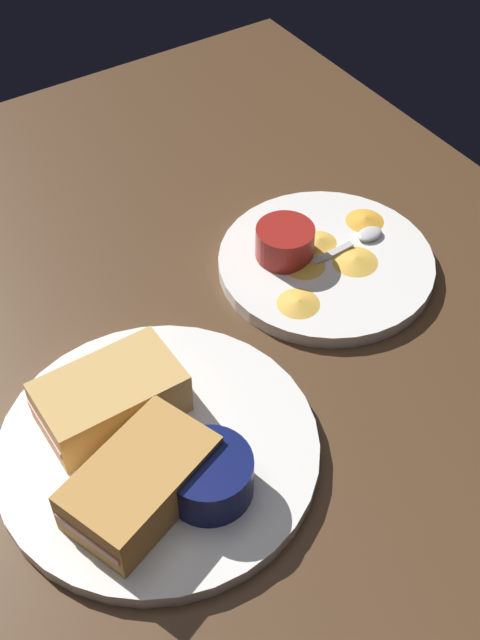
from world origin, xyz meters
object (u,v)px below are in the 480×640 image
(sandwich_half_near, at_px, (111,397))
(ramekin_dark_sauce, at_px, (205,477))
(plate_sandwich_main, at_px, (158,449))
(spoon_by_gravy_ramekin, at_px, (361,238))
(spoon_by_dark_ramekin, at_px, (168,443))
(plate_chips_companion, at_px, (326,263))
(sandwich_half_far, at_px, (141,482))
(ramekin_light_gravy, at_px, (285,241))

(sandwich_half_near, relative_size, ramekin_dark_sauce, 1.73)
(plate_sandwich_main, distance_m, sandwich_half_near, 0.06)
(spoon_by_gravy_ramekin, bearing_deg, spoon_by_dark_ramekin, -158.77)
(plate_sandwich_main, distance_m, plate_chips_companion, 0.30)
(sandwich_half_near, distance_m, spoon_by_dark_ramekin, 0.07)
(sandwich_half_far, bearing_deg, ramekin_dark_sauce, -26.10)
(spoon_by_gravy_ramekin, bearing_deg, sandwich_half_far, -156.38)
(ramekin_dark_sauce, xyz_separation_m, plate_chips_companion, (0.27, 0.18, -0.03))
(plate_chips_companion, xyz_separation_m, spoon_by_gravy_ramekin, (0.05, 0.00, 0.01))
(sandwich_half_near, distance_m, ramekin_light_gravy, 0.28)
(sandwich_half_far, bearing_deg, spoon_by_gravy_ramekin, 23.62)
(ramekin_dark_sauce, bearing_deg, spoon_by_dark_ramekin, 93.36)
(ramekin_light_gravy, height_order, spoon_by_gravy_ramekin, ramekin_light_gravy)
(plate_sandwich_main, xyz_separation_m, ramekin_light_gravy, (0.24, 0.15, 0.03))
(plate_sandwich_main, distance_m, ramekin_dark_sauce, 0.07)
(sandwich_half_far, height_order, spoon_by_dark_ramekin, sandwich_half_far)
(plate_chips_companion, xyz_separation_m, ramekin_light_gravy, (-0.04, 0.03, 0.03))
(spoon_by_dark_ramekin, bearing_deg, sandwich_half_near, 112.81)
(spoon_by_dark_ramekin, bearing_deg, plate_chips_companion, 24.36)
(spoon_by_dark_ramekin, bearing_deg, plate_sandwich_main, 138.38)
(sandwich_half_far, relative_size, plate_chips_companion, 0.61)
(plate_chips_companion, relative_size, ramekin_light_gravy, 3.70)
(sandwich_half_near, bearing_deg, plate_chips_companion, 12.06)
(ramekin_dark_sauce, relative_size, plate_chips_companion, 0.32)
(plate_sandwich_main, height_order, sandwich_half_near, sandwich_half_near)
(plate_sandwich_main, xyz_separation_m, ramekin_dark_sauce, (0.01, -0.07, 0.03))
(plate_sandwich_main, distance_m, sandwich_half_far, 0.06)
(ramekin_dark_sauce, height_order, ramekin_light_gravy, ramekin_dark_sauce)
(spoon_by_dark_ramekin, relative_size, plate_chips_companion, 0.41)
(sandwich_half_far, relative_size, ramekin_dark_sauce, 1.93)
(sandwich_half_far, xyz_separation_m, ramekin_light_gravy, (0.28, 0.19, -0.00))
(plate_sandwich_main, height_order, spoon_by_gravy_ramekin, spoon_by_gravy_ramekin)
(sandwich_half_near, xyz_separation_m, ramekin_dark_sauce, (0.03, -0.12, -0.00))
(ramekin_dark_sauce, height_order, spoon_by_gravy_ramekin, ramekin_dark_sauce)
(plate_sandwich_main, xyz_separation_m, spoon_by_dark_ramekin, (0.01, -0.01, 0.01))
(plate_chips_companion, distance_m, spoon_by_gravy_ramekin, 0.05)
(sandwich_half_far, bearing_deg, spoon_by_dark_ramekin, 38.38)
(spoon_by_dark_ramekin, xyz_separation_m, spoon_by_gravy_ramekin, (0.32, 0.13, 0.00))
(plate_sandwich_main, bearing_deg, spoon_by_dark_ramekin, -41.62)
(sandwich_half_near, relative_size, sandwich_half_far, 0.90)
(sandwich_half_near, xyz_separation_m, sandwich_half_far, (-0.02, -0.10, 0.00))
(ramekin_light_gravy, distance_m, spoon_by_gravy_ramekin, 0.09)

